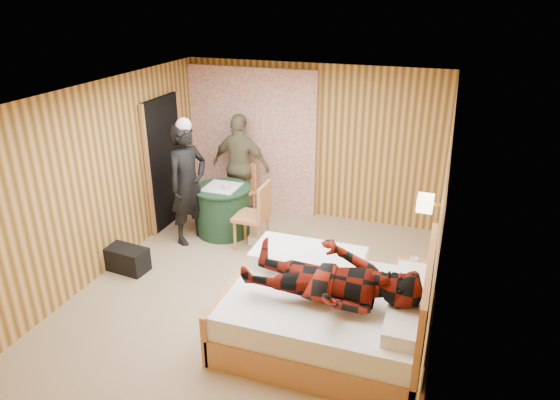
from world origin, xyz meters
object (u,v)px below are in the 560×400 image
(chair_far, at_px, (242,186))
(nightstand, at_px, (410,291))
(chair_near, at_px, (257,211))
(wall_lamp, at_px, (426,203))
(man_on_bed, at_px, (331,268))
(man_at_table, at_px, (241,166))
(woman_standing, at_px, (188,184))
(round_table, at_px, (223,210))
(duffel_bag, at_px, (127,259))
(bed, at_px, (331,312))

(chair_far, bearing_deg, nightstand, -11.03)
(chair_near, bearing_deg, chair_far, -146.51)
(wall_lamp, bearing_deg, man_on_bed, -121.30)
(nightstand, relative_size, man_at_table, 0.34)
(chair_near, bearing_deg, man_on_bed, 39.06)
(chair_near, bearing_deg, woman_standing, -85.49)
(chair_far, xyz_separation_m, man_on_bed, (2.19, -2.86, 0.47))
(round_table, height_order, chair_far, chair_far)
(chair_near, height_order, duffel_bag, chair_near)
(bed, xyz_separation_m, man_at_table, (-2.19, 2.67, 0.53))
(woman_standing, xyz_separation_m, man_at_table, (0.36, 1.11, -0.05))
(woman_standing, bearing_deg, man_at_table, 4.02)
(wall_lamp, relative_size, man_at_table, 0.15)
(chair_near, distance_m, duffel_bag, 1.90)
(wall_lamp, bearing_deg, bed, -127.68)
(chair_far, relative_size, duffel_bag, 1.61)
(man_on_bed, bearing_deg, woman_standing, 145.11)
(chair_far, bearing_deg, wall_lamp, -6.49)
(bed, distance_m, chair_far, 3.40)
(round_table, relative_size, duffel_bag, 1.51)
(bed, height_order, woman_standing, woman_standing)
(man_at_table, bearing_deg, duffel_bag, 75.45)
(chair_far, xyz_separation_m, chair_near, (0.65, -0.98, 0.05))
(wall_lamp, xyz_separation_m, chair_near, (-2.31, 0.61, -0.71))
(nightstand, bearing_deg, wall_lamp, 81.48)
(bed, relative_size, duffel_bag, 3.73)
(bed, bearing_deg, woman_standing, 148.40)
(wall_lamp, relative_size, man_on_bed, 0.15)
(woman_standing, bearing_deg, man_on_bed, -103.03)
(bed, distance_m, man_at_table, 3.49)
(round_table, height_order, duffel_bag, round_table)
(nightstand, xyz_separation_m, round_table, (-2.95, 1.19, 0.09))
(wall_lamp, relative_size, chair_far, 0.28)
(duffel_bag, distance_m, man_at_table, 2.42)
(man_at_table, distance_m, man_on_bed, 3.66)
(bed, bearing_deg, wall_lamp, 52.32)
(wall_lamp, relative_size, bed, 0.12)
(wall_lamp, xyz_separation_m, woman_standing, (-3.35, 0.52, -0.39))
(round_table, bearing_deg, woman_standing, -133.43)
(bed, bearing_deg, man_at_table, 129.30)
(bed, height_order, round_table, bed)
(round_table, xyz_separation_m, man_on_bed, (2.22, -2.17, 0.62))
(duffel_bag, bearing_deg, chair_far, 75.35)
(chair_far, relative_size, man_on_bed, 0.53)
(bed, distance_m, nightstand, 1.07)
(chair_near, xyz_separation_m, man_at_table, (-0.68, 1.02, 0.27))
(round_table, xyz_separation_m, man_at_table, (0.00, 0.73, 0.47))
(man_on_bed, bearing_deg, wall_lamp, 58.70)
(nightstand, height_order, chair_near, chair_near)
(chair_near, xyz_separation_m, man_on_bed, (1.54, -1.88, 0.42))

